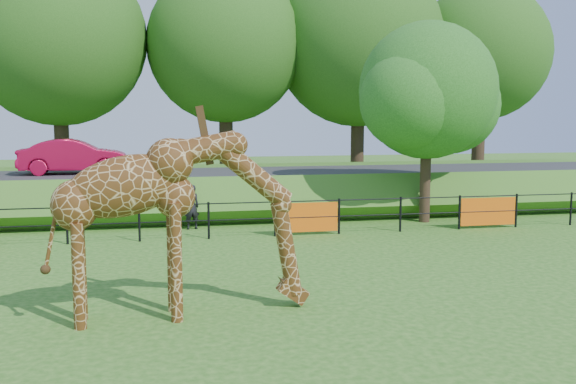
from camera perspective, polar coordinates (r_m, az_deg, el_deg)
name	(u,v)px	position (r m, az deg, el deg)	size (l,w,h in m)	color
ground	(245,325)	(11.48, -3.88, -11.71)	(90.00, 90.00, 0.00)	#265E17
giraffe	(182,224)	(11.72, -9.42, -2.86)	(4.74, 0.87, 3.39)	#542E11
perimeter_fence	(209,220)	(19.10, -7.07, -2.53)	(28.07, 0.10, 1.10)	black
embankment	(194,189)	(26.50, -8.32, 0.30)	(40.00, 9.00, 1.30)	#265E17
road	(196,175)	(24.93, -8.16, 1.53)	(40.00, 5.00, 0.12)	#2D2D30
car_red	(74,156)	(25.67, -18.48, 3.01)	(1.40, 4.01, 1.32)	#C10D38
visitor	(191,207)	(20.76, -8.59, -1.32)	(0.53, 0.35, 1.44)	black
tree_east	(430,96)	(22.33, 12.48, 8.33)	(5.40, 4.71, 6.76)	#332517
bg_tree_line	(223,44)	(33.14, -5.82, 12.98)	(37.30, 8.80, 11.82)	#332517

